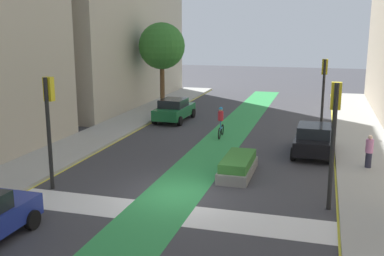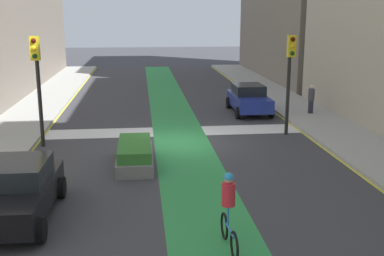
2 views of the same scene
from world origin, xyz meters
TOP-DOWN VIEW (x-y plane):
  - ground_plane at (0.00, 0.00)m, footprint 120.00×120.00m
  - bike_lane_paint at (-0.22, 0.00)m, footprint 2.40×60.00m
  - crosswalk_band at (0.00, -2.00)m, footprint 12.00×1.80m
  - sidewalk_left at (-7.50, 0.00)m, footprint 3.00×60.00m
  - curb_stripe_left at (-6.00, 0.00)m, footprint 0.16×60.00m
  - curb_stripe_right at (6.00, 0.00)m, footprint 0.16×60.00m
  - traffic_signal_near_right at (5.65, 0.08)m, footprint 0.35×0.52m
  - traffic_signal_near_left at (-5.14, -0.78)m, footprint 0.35×0.52m
  - car_black_right_far at (4.89, 7.34)m, footprint 2.07×4.23m
  - car_blue_left_near at (-4.51, -5.92)m, footprint 2.05×4.22m
  - cyclist_in_lane at (-0.49, 9.58)m, footprint 0.32×1.73m
  - pedestrian_sidewalk_left_a at (-7.69, -4.75)m, footprint 0.34×0.34m
  - median_planter at (1.78, 2.94)m, footprint 1.31×3.30m

SIDE VIEW (x-z plane):
  - ground_plane at x=0.00m, z-range 0.00..0.00m
  - crosswalk_band at x=0.00m, z-range 0.00..0.01m
  - bike_lane_paint at x=-0.22m, z-range 0.00..0.01m
  - curb_stripe_left at x=-6.00m, z-range 0.00..0.01m
  - curb_stripe_right at x=6.00m, z-range 0.00..0.01m
  - sidewalk_left at x=-7.50m, z-range 0.00..0.15m
  - median_planter at x=1.78m, z-range -0.02..0.83m
  - car_black_right_far at x=4.89m, z-range 0.02..1.59m
  - car_blue_left_near at x=-4.51m, z-range 0.02..1.59m
  - pedestrian_sidewalk_left_a at x=-7.69m, z-range 0.16..1.69m
  - cyclist_in_lane at x=-0.49m, z-range 0.04..1.90m
  - traffic_signal_near_left at x=-5.14m, z-range 0.90..5.42m
  - traffic_signal_near_right at x=5.65m, z-range 0.91..5.48m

